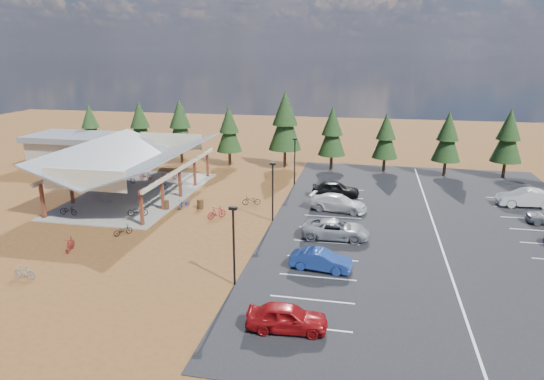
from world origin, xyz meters
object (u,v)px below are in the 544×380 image
object	(u,v)px
lamp_post_0	(234,240)
bike_1	(104,198)
bike_2	(127,180)
car_4	(336,189)
lamp_post_1	(273,188)
car_1	(321,260)
car_0	(287,317)
car_3	(338,203)
outbuilding	(75,149)
car_9	(526,198)
bike_14	(184,204)
bike_5	(141,199)
bike_pavilion	(135,158)
bike_7	(169,175)
bike_13	(24,272)
bike_0	(68,210)
bike_3	(146,175)
bike_12	(123,230)
bike_6	(161,185)
lamp_post_2	(295,158)
bike_15	(217,212)
car_2	(336,229)
bike_11	(70,244)
trash_bin_0	(166,205)
trash_bin_1	(200,204)
bike_16	(251,200)

from	to	relation	value
lamp_post_0	bike_1	distance (m)	21.64
bike_2	car_4	bearing A→B (deg)	-109.85
lamp_post_1	car_1	xyz separation A→B (m)	(5.07, -8.81, -2.26)
car_0	car_3	bearing A→B (deg)	-7.39
outbuilding	car_9	size ratio (longest dim) A/B	2.19
bike_1	bike_14	size ratio (longest dim) A/B	0.91
car_4	bike_5	bearing A→B (deg)	105.03
bike_5	car_1	bearing A→B (deg)	-103.86
bike_1	car_0	distance (m)	27.47
bike_5	bike_pavilion	bearing A→B (deg)	48.58
bike_14	bike_7	bearing A→B (deg)	133.35
bike_13	car_4	distance (m)	28.58
bike_1	bike_0	bearing A→B (deg)	172.35
bike_3	car_9	world-z (taller)	car_9
bike_12	bike_13	distance (m)	8.64
bike_6	car_0	size ratio (longest dim) A/B	0.38
lamp_post_2	bike_12	xyz separation A→B (m)	(-10.99, -17.62, -2.56)
bike_14	car_1	distance (m)	17.41
car_9	lamp_post_2	bearing A→B (deg)	-101.74
lamp_post_0	car_9	distance (m)	30.49
bike_0	bike_13	size ratio (longest dim) A/B	1.08
bike_7	car_3	xyz separation A→B (m)	(19.51, -7.27, 0.16)
bike_15	car_2	distance (m)	10.85
car_4	bike_1	bearing A→B (deg)	102.85
lamp_post_1	car_9	bearing A→B (deg)	20.96
lamp_post_1	bike_0	world-z (taller)	lamp_post_1
outbuilding	bike_11	size ratio (longest dim) A/B	6.35
trash_bin_0	bike_14	world-z (taller)	bike_14
lamp_post_1	bike_14	bearing A→B (deg)	168.43
bike_14	car_3	distance (m)	14.22
outbuilding	trash_bin_1	size ratio (longest dim) A/B	12.22
bike_5	trash_bin_1	bearing A→B (deg)	-72.39
bike_6	bike_11	distance (m)	16.48
car_2	car_1	bearing A→B (deg)	173.47
trash_bin_0	trash_bin_1	distance (m)	3.14
bike_3	bike_1	bearing A→B (deg)	-179.28
car_2	bike_14	bearing A→B (deg)	70.39
car_2	car_3	bearing A→B (deg)	1.12
lamp_post_2	bike_0	world-z (taller)	lamp_post_2
bike_1	bike_7	size ratio (longest dim) A/B	0.89
lamp_post_2	bike_16	size ratio (longest dim) A/B	2.99
bike_3	bike_11	world-z (taller)	bike_11
trash_bin_1	bike_11	size ratio (longest dim) A/B	0.52
car_3	lamp_post_1	bearing A→B (deg)	135.35
car_4	bike_7	bearing A→B (deg)	76.93
bike_5	bike_11	world-z (taller)	bike_11
bike_13	car_0	distance (m)	17.72
bike_2	car_2	distance (m)	26.08
bike_6	bike_13	xyz separation A→B (m)	(0.03, -21.09, -0.06)
car_2	car_0	bearing A→B (deg)	172.28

